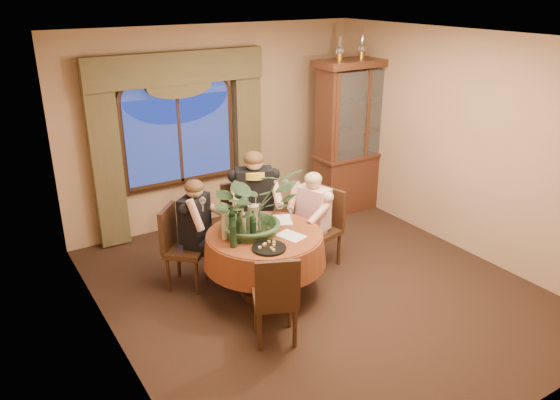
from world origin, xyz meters
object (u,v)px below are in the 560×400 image
chair_right (320,230)px  wine_bottle_0 (253,225)px  wine_bottle_4 (239,228)px  olive_bowl (267,231)px  china_cabinet (357,136)px  stoneware_vase (253,219)px  chair_back_right (242,224)px  person_pink (313,220)px  centerpiece_plant (252,176)px  oil_lamp_left (340,48)px  dining_table (265,263)px  person_back (195,232)px  oil_lamp_right (383,45)px  oil_lamp_center (362,46)px  wine_bottle_2 (224,225)px  wine_bottle_5 (232,219)px  person_scarf (255,206)px  wine_bottle_3 (233,232)px  chair_back (186,248)px  wine_bottle_1 (243,222)px

chair_right → wine_bottle_0: 1.21m
wine_bottle_4 → olive_bowl: bearing=6.4°
china_cabinet → wine_bottle_4: 3.27m
stoneware_vase → olive_bowl: size_ratio=1.93×
china_cabinet → olive_bowl: 2.95m
chair_back_right → olive_bowl: bearing=91.9°
person_pink → centerpiece_plant: (-0.91, -0.13, 0.77)m
china_cabinet → oil_lamp_left: bearing=180.0°
dining_table → centerpiece_plant: (-0.07, 0.13, 1.01)m
person_back → wine_bottle_4: person_back is taller
oil_lamp_right → stoneware_vase: bearing=-154.9°
oil_lamp_center → wine_bottle_2: bearing=-154.5°
chair_back_right → wine_bottle_4: 1.14m
dining_table → wine_bottle_2: (-0.43, 0.11, 0.54)m
dining_table → wine_bottle_4: bearing=-171.1°
chair_right → olive_bowl: chair_right is taller
wine_bottle_0 → oil_lamp_left: bearing=34.3°
wine_bottle_2 → wine_bottle_5: 0.15m
oil_lamp_right → person_pink: bearing=-149.0°
chair_right → person_pink: 0.16m
person_pink → dining_table: bearing=90.0°
china_cabinet → stoneware_vase: (-2.60, -1.41, -0.24)m
oil_lamp_left → stoneware_vase: bearing=-147.4°
person_scarf → olive_bowl: (-0.30, -0.81, 0.06)m
dining_table → wine_bottle_5: 0.64m
oil_lamp_center → wine_bottle_2: 3.62m
centerpiece_plant → oil_lamp_left: bearing=32.2°
oil_lamp_right → wine_bottle_4: size_ratio=1.03×
chair_back_right → centerpiece_plant: 1.20m
oil_lamp_left → olive_bowl: (-2.10, -1.53, -1.68)m
wine_bottle_2 → wine_bottle_4: 0.18m
wine_bottle_4 → person_back: bearing=105.5°
oil_lamp_right → wine_bottle_3: (-3.37, -1.63, -1.54)m
dining_table → centerpiece_plant: bearing=117.8°
person_scarf → wine_bottle_4: size_ratio=4.36×
oil_lamp_center → chair_back: size_ratio=0.35×
oil_lamp_left → oil_lamp_center: 0.40m
chair_back → olive_bowl: size_ratio=6.03×
chair_right → person_pink: size_ratio=0.78×
wine_bottle_1 → wine_bottle_3: (-0.21, -0.17, 0.00)m
person_back → wine_bottle_3: bearing=58.1°
oil_lamp_center → wine_bottle_4: (-2.86, -1.57, -1.54)m
wine_bottle_4 → chair_back_right: bearing=60.9°
dining_table → person_pink: bearing=17.2°
chair_back_right → centerpiece_plant: size_ratio=0.86×
person_pink → person_scarf: size_ratio=0.86×
oil_lamp_left → oil_lamp_right: size_ratio=1.00×
oil_lamp_center → chair_right: bearing=-141.2°
person_pink → person_scarf: 0.75m
china_cabinet → person_pink: 2.17m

